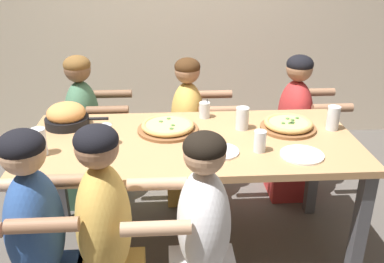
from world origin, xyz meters
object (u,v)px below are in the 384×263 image
object	(u,v)px
empty_plate_a	(220,151)
drinking_glass_d	(260,143)
drinking_glass_e	(242,120)
empty_plate_b	(302,155)
diner_far_left	(86,138)
skillet_bowl	(67,116)
pizza_board_main	(288,125)
drinking_glass_a	(106,135)
drinking_glass_b	(93,140)
diner_far_right	(293,134)
drinking_glass_c	(333,118)
diner_near_center	(202,254)
pizza_board_second	(168,127)
cocktail_glass_blue	(205,111)
drinking_glass_f	(39,144)
diner_near_midleft	(106,254)
diner_far_center	(188,138)
diner_near_left	(40,258)

from	to	relation	value
empty_plate_a	drinking_glass_d	distance (m)	0.22
drinking_glass_e	empty_plate_b	bearing A→B (deg)	-55.93
drinking_glass_d	diner_far_left	xyz separation A→B (m)	(-1.10, 0.83, -0.32)
skillet_bowl	empty_plate_a	bearing A→B (deg)	-25.70
skillet_bowl	empty_plate_a	distance (m)	1.00
pizza_board_main	drinking_glass_a	distance (m)	1.08
drinking_glass_b	diner_far_right	world-z (taller)	diner_far_right
drinking_glass_c	diner_far_right	world-z (taller)	diner_far_right
skillet_bowl	diner_near_center	world-z (taller)	diner_near_center
drinking_glass_e	empty_plate_a	bearing A→B (deg)	-118.90
pizza_board_second	drinking_glass_d	xyz separation A→B (m)	(0.49, -0.31, 0.03)
cocktail_glass_blue	drinking_glass_c	bearing A→B (deg)	-17.73
drinking_glass_a	diner_far_right	bearing A→B (deg)	28.34
empty_plate_a	cocktail_glass_blue	distance (m)	0.52
cocktail_glass_blue	drinking_glass_f	bearing A→B (deg)	-152.84
cocktail_glass_blue	drinking_glass_e	size ratio (longest dim) A/B	0.94
drinking_glass_d	diner_near_midleft	world-z (taller)	diner_near_midleft
diner_far_right	empty_plate_a	bearing A→B (deg)	-38.66
drinking_glass_e	diner_near_center	size ratio (longest dim) A/B	0.12
drinking_glass_f	diner_far_right	size ratio (longest dim) A/B	0.13
drinking_glass_e	drinking_glass_c	bearing A→B (deg)	-4.30
pizza_board_second	drinking_glass_c	size ratio (longest dim) A/B	2.50
skillet_bowl	empty_plate_b	world-z (taller)	skillet_bowl
drinking_glass_d	drinking_glass_f	size ratio (longest dim) A/B	0.80
diner_far_center	empty_plate_b	bearing A→B (deg)	31.61
diner_near_center	drinking_glass_d	bearing A→B (deg)	-35.78
empty_plate_b	pizza_board_second	bearing A→B (deg)	151.94
cocktail_glass_blue	drinking_glass_a	world-z (taller)	cocktail_glass_blue
drinking_glass_a	diner_near_center	world-z (taller)	diner_near_center
drinking_glass_d	diner_near_center	distance (m)	0.68
diner_far_right	drinking_glass_c	bearing A→B (deg)	4.88
pizza_board_second	empty_plate_a	size ratio (longest dim) A/B	1.77
diner_near_midleft	diner_far_right	size ratio (longest dim) A/B	1.05
diner_far_center	diner_far_left	world-z (taller)	diner_far_left
drinking_glass_e	diner_near_left	distance (m)	1.35
skillet_bowl	diner_far_right	world-z (taller)	diner_far_right
drinking_glass_e	diner_near_left	size ratio (longest dim) A/B	0.12
diner_near_center	diner_far_right	world-z (taller)	diner_near_center
empty_plate_a	drinking_glass_e	size ratio (longest dim) A/B	1.51
empty_plate_a	diner_near_midleft	xyz separation A→B (m)	(-0.57, -0.48, -0.26)
empty_plate_b	diner_far_left	size ratio (longest dim) A/B	0.20
pizza_board_main	diner_near_left	distance (m)	1.55
cocktail_glass_blue	drinking_glass_d	distance (m)	0.57
skillet_bowl	cocktail_glass_blue	world-z (taller)	skillet_bowl
drinking_glass_f	diner_near_center	world-z (taller)	diner_near_center
drinking_glass_f	pizza_board_second	bearing A→B (deg)	21.55
drinking_glass_c	diner_near_left	xyz separation A→B (m)	(-1.58, -0.75, -0.33)
drinking_glass_c	drinking_glass_e	bearing A→B (deg)	175.70
diner_near_center	drinking_glass_b	bearing A→B (deg)	46.00
diner_far_left	drinking_glass_e	bearing A→B (deg)	63.59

